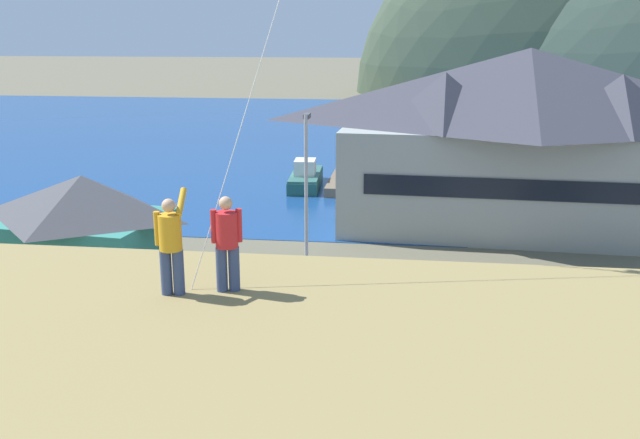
% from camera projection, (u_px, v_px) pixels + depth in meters
% --- Properties ---
extents(ground_plane, '(600.00, 600.00, 0.00)m').
position_uv_depth(ground_plane, '(244.00, 409.00, 21.76)').
color(ground_plane, '#66604C').
extents(parking_lot_pad, '(40.00, 20.00, 0.10)m').
position_uv_depth(parking_lot_pad, '(274.00, 340.00, 26.54)').
color(parking_lot_pad, gray).
rests_on(parking_lot_pad, ground).
extents(bay_water, '(360.00, 84.00, 0.03)m').
position_uv_depth(bay_water, '(367.00, 135.00, 79.23)').
color(bay_water, navy).
rests_on(bay_water, ground).
extents(harbor_lodge, '(22.37, 11.79, 10.42)m').
position_uv_depth(harbor_lodge, '(525.00, 134.00, 40.55)').
color(harbor_lodge, '#999E99').
rests_on(harbor_lodge, ground).
extents(storage_shed_near_lot, '(7.20, 6.19, 5.71)m').
position_uv_depth(storage_shed_near_lot, '(87.00, 241.00, 28.98)').
color(storage_shed_near_lot, '#338475').
rests_on(storage_shed_near_lot, ground).
extents(wharf_dock, '(3.20, 12.70, 0.70)m').
position_uv_depth(wharf_dock, '(354.00, 176.00, 55.07)').
color(wharf_dock, '#70604C').
rests_on(wharf_dock, ground).
extents(moored_boat_wharfside, '(2.58, 6.87, 2.16)m').
position_uv_depth(moored_boat_wharfside, '(306.00, 178.00, 52.62)').
color(moored_boat_wharfside, '#23564C').
rests_on(moored_boat_wharfside, ground).
extents(moored_boat_outer_mooring, '(3.42, 8.49, 2.16)m').
position_uv_depth(moored_boat_outer_mooring, '(402.00, 168.00, 56.27)').
color(moored_boat_outer_mooring, navy).
rests_on(moored_boat_outer_mooring, ground).
extents(parked_car_front_row_red, '(4.33, 2.32, 1.82)m').
position_uv_depth(parked_car_front_row_red, '(407.00, 397.00, 20.37)').
color(parked_car_front_row_red, silver).
rests_on(parked_car_front_row_red, parking_lot_pad).
extents(parked_car_mid_row_far, '(4.31, 2.28, 1.82)m').
position_uv_depth(parked_car_mid_row_far, '(626.00, 311.00, 26.64)').
color(parked_car_mid_row_far, black).
rests_on(parked_car_mid_row_far, parking_lot_pad).
extents(parked_car_front_row_end, '(4.26, 2.16, 1.82)m').
position_uv_depth(parked_car_front_row_end, '(372.00, 311.00, 26.69)').
color(parked_car_front_row_end, black).
rests_on(parked_car_front_row_end, parking_lot_pad).
extents(parked_car_mid_row_center, '(4.33, 2.33, 1.82)m').
position_uv_depth(parked_car_mid_row_center, '(203.00, 308.00, 26.93)').
color(parked_car_mid_row_center, '#B28923').
rests_on(parked_car_mid_row_center, parking_lot_pad).
extents(parked_car_back_row_right, '(4.25, 2.15, 1.82)m').
position_uv_depth(parked_car_back_row_right, '(149.00, 366.00, 22.28)').
color(parked_car_back_row_right, silver).
rests_on(parked_car_back_row_right, parking_lot_pad).
extents(parking_light_pole, '(0.24, 0.78, 7.80)m').
position_uv_depth(parking_light_pole, '(306.00, 192.00, 30.64)').
color(parking_light_pole, '#ADADB2').
rests_on(parking_light_pole, parking_lot_pad).
extents(person_kite_flyer, '(0.52, 0.68, 1.86)m').
position_uv_depth(person_kite_flyer, '(171.00, 243.00, 12.27)').
color(person_kite_flyer, '#384770').
rests_on(person_kite_flyer, grassy_hill_foreground).
extents(person_companion, '(0.53, 0.40, 1.74)m').
position_uv_depth(person_companion, '(227.00, 241.00, 12.43)').
color(person_companion, '#384770').
rests_on(person_companion, grassy_hill_foreground).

